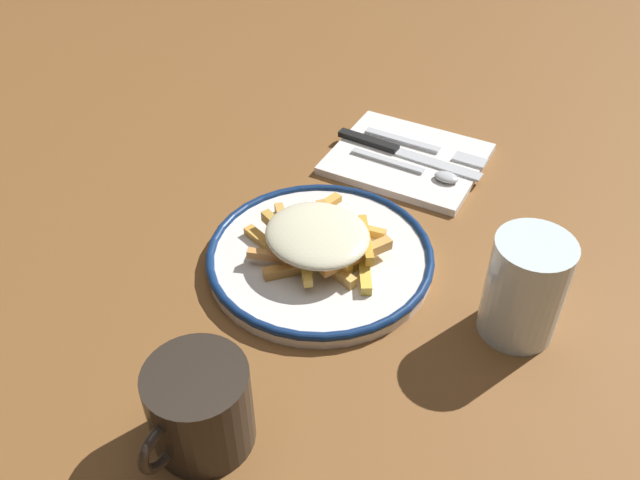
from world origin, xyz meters
name	(u,v)px	position (x,y,z in m)	size (l,w,h in m)	color
ground_plane	(320,263)	(0.00, 0.00, 0.00)	(2.60, 2.60, 0.00)	brown
plate	(320,256)	(0.00, 0.00, 0.01)	(0.26, 0.26, 0.02)	silver
fries_heap	(320,241)	(0.00, 0.00, 0.04)	(0.17, 0.17, 0.04)	#E8A150
napkin	(407,159)	(-0.24, -0.01, 0.01)	(0.17, 0.20, 0.01)	silver
fork	(425,147)	(-0.26, 0.01, 0.01)	(0.03, 0.18, 0.01)	silver
knife	(395,150)	(-0.24, -0.03, 0.01)	(0.02, 0.21, 0.01)	black
spoon	(423,171)	(-0.21, 0.03, 0.01)	(0.02, 0.15, 0.01)	silver
water_glass	(525,288)	(-0.02, 0.22, 0.06)	(0.08, 0.08, 0.11)	silver
coffee_mug	(199,408)	(0.25, 0.03, 0.04)	(0.12, 0.09, 0.09)	#2B231C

